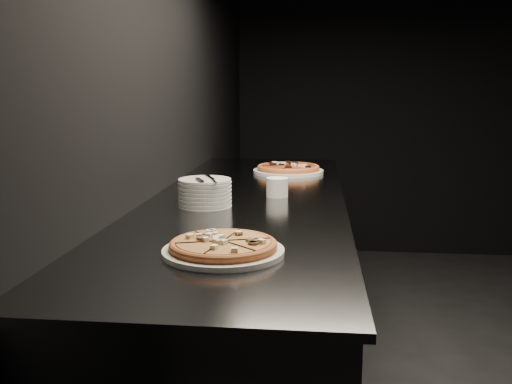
# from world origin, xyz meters

# --- Properties ---
(wall_left) EXTENTS (0.02, 5.00, 2.80)m
(wall_left) POSITION_xyz_m (-2.50, 0.00, 1.40)
(wall_left) COLOR black
(wall_left) RESTS_ON floor
(counter) EXTENTS (0.74, 2.44, 0.92)m
(counter) POSITION_xyz_m (-2.13, 0.00, 0.46)
(counter) COLOR #56585D
(counter) RESTS_ON floor
(pizza_mushroom) EXTENTS (0.35, 0.35, 0.04)m
(pizza_mushroom) POSITION_xyz_m (-2.10, -0.78, 0.94)
(pizza_mushroom) COLOR white
(pizza_mushroom) RESTS_ON counter
(pizza_tomato) EXTENTS (0.40, 0.40, 0.04)m
(pizza_tomato) POSITION_xyz_m (-2.01, 0.65, 0.94)
(pizza_tomato) COLOR white
(pizza_tomato) RESTS_ON counter
(plate_stack) EXTENTS (0.19, 0.19, 0.10)m
(plate_stack) POSITION_xyz_m (-2.26, -0.19, 0.97)
(plate_stack) COLOR white
(plate_stack) RESTS_ON counter
(cutlery) EXTENTS (0.07, 0.20, 0.01)m
(cutlery) POSITION_xyz_m (-2.25, -0.20, 1.02)
(cutlery) COLOR silver
(cutlery) RESTS_ON plate_stack
(ramekin) EXTENTS (0.08, 0.08, 0.07)m
(ramekin) POSITION_xyz_m (-2.02, 0.02, 0.96)
(ramekin) COLOR silver
(ramekin) RESTS_ON counter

